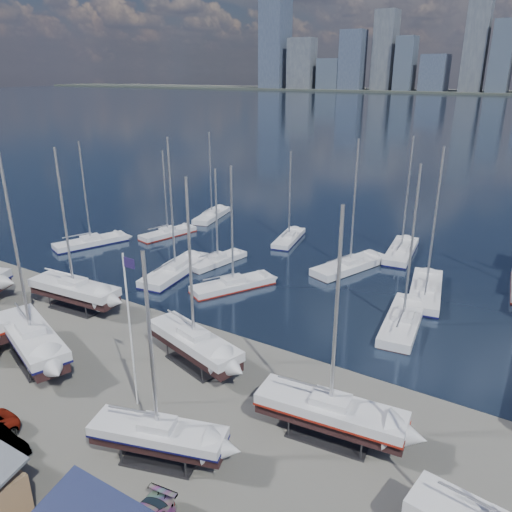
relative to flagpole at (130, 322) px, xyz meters
The scene contains 18 objects.
ground 7.81m from the flagpole, 151.47° to the left, with size 1400.00×1400.00×0.00m, color #605E59.
sailboat_cradle_2 18.63m from the flagpole, 153.74° to the left, with size 10.02×3.53×16.05m.
sailboat_cradle_3 12.03m from the flagpole, behind, with size 10.98×6.38×17.04m.
sailboat_cradle_4 7.71m from the flagpole, 87.45° to the left, with size 9.78×5.05×15.42m.
sailboat_cradle_5 7.69m from the flagpole, 33.33° to the right, with size 8.68×4.67×13.70m.
sailboat_cradle_6 14.38m from the flagpole, 16.79° to the left, with size 9.87×3.66×15.63m.
sailboat_moored_0 38.03m from the flagpole, 143.87° to the left, with size 6.11×10.16×14.69m.
sailboat_moored_1 39.61m from the flagpole, 128.03° to the left, with size 4.43×8.94×12.87m.
sailboat_moored_2 48.58m from the flagpole, 120.17° to the left, with size 4.62×9.80×14.27m.
sailboat_moored_3 25.15m from the flagpole, 124.04° to the left, with size 4.60×11.43×16.60m.
sailboat_moored_4 28.73m from the flagpole, 114.09° to the left, with size 3.69×8.46×12.37m.
sailboat_moored_5 39.25m from the flagpole, 102.02° to the left, with size 4.13×9.07×13.09m.
sailboat_moored_6 21.98m from the flagpole, 105.34° to the left, with size 6.81×9.60×14.15m.
sailboat_moored_7 33.12m from the flagpole, 84.35° to the left, with size 6.47×11.11×16.20m.
sailboat_moored_8 41.71m from the flagpole, 80.29° to the left, with size 4.21×10.89×15.86m.
sailboat_moored_9 25.88m from the flagpole, 59.55° to the left, with size 4.21×10.81×15.89m.
sailboat_moored_10 32.90m from the flagpole, 66.62° to the left, with size 5.09×11.37×16.43m.
flagpole is the anchor object (origin of this frame).
Camera 1 is at (26.52, -32.91, 22.41)m, focal length 35.00 mm.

